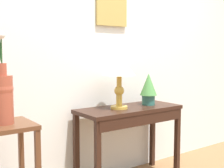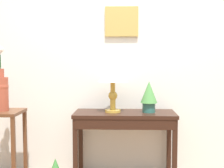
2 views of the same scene
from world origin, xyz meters
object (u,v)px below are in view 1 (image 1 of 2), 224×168
potted_plant_on_console (149,88)px  flower_vase_tall (2,90)px  table_lamp (119,68)px  console_table (131,119)px

potted_plant_on_console → flower_vase_tall: (-1.46, -0.13, 0.09)m
potted_plant_on_console → flower_vase_tall: 1.47m
flower_vase_tall → potted_plant_on_console: bearing=5.2°
table_lamp → flower_vase_tall: 1.11m
potted_plant_on_console → flower_vase_tall: flower_vase_tall is taller
table_lamp → potted_plant_on_console: (0.37, -0.00, -0.20)m
table_lamp → potted_plant_on_console: 0.42m
console_table → table_lamp: size_ratio=2.04×
console_table → table_lamp: 0.50m
table_lamp → potted_plant_on_console: size_ratio=1.59×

